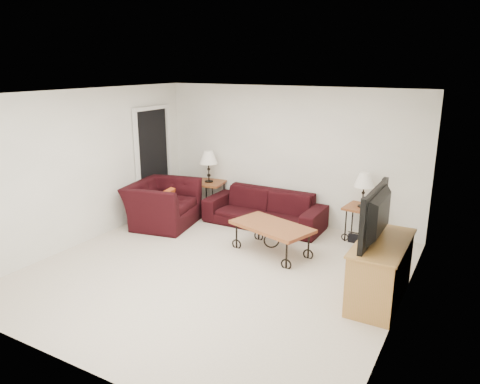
{
  "coord_description": "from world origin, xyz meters",
  "views": [
    {
      "loc": [
        3.19,
        -5.01,
        2.87
      ],
      "look_at": [
        0.0,
        0.7,
        1.0
      ],
      "focal_mm": 33.63,
      "sensor_mm": 36.0,
      "label": 1
    }
  ],
  "objects_px": {
    "lamp_right": "(363,190)",
    "armchair": "(163,204)",
    "lamp_left": "(209,167)",
    "coffee_table": "(272,239)",
    "television": "(384,215)",
    "sofa": "(264,209)",
    "side_table_right": "(361,223)",
    "side_table_left": "(209,197)",
    "tv_stand": "(380,271)",
    "backpack": "(357,234)"
  },
  "relations": [
    {
      "from": "lamp_left",
      "to": "armchair",
      "type": "distance_m",
      "value": 1.22
    },
    {
      "from": "side_table_left",
      "to": "side_table_right",
      "type": "height_order",
      "value": "side_table_left"
    },
    {
      "from": "lamp_right",
      "to": "television",
      "type": "xyz_separation_m",
      "value": [
        0.71,
        -1.9,
        0.25
      ]
    },
    {
      "from": "lamp_left",
      "to": "lamp_right",
      "type": "xyz_separation_m",
      "value": [
        3.04,
        -0.0,
        -0.06
      ]
    },
    {
      "from": "television",
      "to": "coffee_table",
      "type": "bearing_deg",
      "value": -109.9
    },
    {
      "from": "coffee_table",
      "to": "lamp_right",
      "type": "bearing_deg",
      "value": 49.7
    },
    {
      "from": "sofa",
      "to": "side_table_left",
      "type": "bearing_deg",
      "value": 172.18
    },
    {
      "from": "tv_stand",
      "to": "backpack",
      "type": "height_order",
      "value": "tv_stand"
    },
    {
      "from": "sofa",
      "to": "armchair",
      "type": "distance_m",
      "value": 1.86
    },
    {
      "from": "sofa",
      "to": "side_table_right",
      "type": "xyz_separation_m",
      "value": [
        1.73,
        0.18,
        -0.03
      ]
    },
    {
      "from": "sofa",
      "to": "lamp_right",
      "type": "xyz_separation_m",
      "value": [
        1.73,
        0.18,
        0.55
      ]
    },
    {
      "from": "lamp_right",
      "to": "side_table_right",
      "type": "bearing_deg",
      "value": 0.0
    },
    {
      "from": "sofa",
      "to": "tv_stand",
      "type": "relative_size",
      "value": 1.68
    },
    {
      "from": "coffee_table",
      "to": "television",
      "type": "height_order",
      "value": "television"
    },
    {
      "from": "armchair",
      "to": "backpack",
      "type": "height_order",
      "value": "armchair"
    },
    {
      "from": "side_table_right",
      "to": "armchair",
      "type": "distance_m",
      "value": 3.53
    },
    {
      "from": "side_table_left",
      "to": "coffee_table",
      "type": "distance_m",
      "value": 2.34
    },
    {
      "from": "coffee_table",
      "to": "backpack",
      "type": "relative_size",
      "value": 2.85
    },
    {
      "from": "television",
      "to": "backpack",
      "type": "height_order",
      "value": "television"
    },
    {
      "from": "lamp_right",
      "to": "coffee_table",
      "type": "height_order",
      "value": "lamp_right"
    },
    {
      "from": "sofa",
      "to": "backpack",
      "type": "height_order",
      "value": "sofa"
    },
    {
      "from": "lamp_left",
      "to": "coffee_table",
      "type": "xyz_separation_m",
      "value": [
        1.97,
        -1.26,
        -0.7
      ]
    },
    {
      "from": "tv_stand",
      "to": "side_table_left",
      "type": "bearing_deg",
      "value": 153.27
    },
    {
      "from": "sofa",
      "to": "side_table_left",
      "type": "height_order",
      "value": "sofa"
    },
    {
      "from": "sofa",
      "to": "coffee_table",
      "type": "relative_size",
      "value": 1.75
    },
    {
      "from": "television",
      "to": "backpack",
      "type": "bearing_deg",
      "value": -156.46
    },
    {
      "from": "sofa",
      "to": "coffee_table",
      "type": "xyz_separation_m",
      "value": [
        0.66,
        -1.08,
        -0.09
      ]
    },
    {
      "from": "sofa",
      "to": "side_table_left",
      "type": "xyz_separation_m",
      "value": [
        -1.31,
        0.18,
        -0.01
      ]
    },
    {
      "from": "side_table_right",
      "to": "lamp_left",
      "type": "bearing_deg",
      "value": 180.0
    },
    {
      "from": "lamp_right",
      "to": "backpack",
      "type": "xyz_separation_m",
      "value": [
        0.04,
        -0.35,
        -0.65
      ]
    },
    {
      "from": "armchair",
      "to": "backpack",
      "type": "bearing_deg",
      "value": -89.28
    },
    {
      "from": "side_table_left",
      "to": "backpack",
      "type": "distance_m",
      "value": 3.1
    },
    {
      "from": "armchair",
      "to": "lamp_left",
      "type": "bearing_deg",
      "value": -28.34
    },
    {
      "from": "side_table_left",
      "to": "armchair",
      "type": "height_order",
      "value": "armchair"
    },
    {
      "from": "lamp_left",
      "to": "lamp_right",
      "type": "distance_m",
      "value": 3.04
    },
    {
      "from": "television",
      "to": "side_table_right",
      "type": "bearing_deg",
      "value": -159.39
    },
    {
      "from": "sofa",
      "to": "side_table_right",
      "type": "bearing_deg",
      "value": 5.94
    },
    {
      "from": "side_table_right",
      "to": "side_table_left",
      "type": "bearing_deg",
      "value": 180.0
    },
    {
      "from": "side_table_left",
      "to": "lamp_left",
      "type": "bearing_deg",
      "value": 0.0
    },
    {
      "from": "sofa",
      "to": "armchair",
      "type": "height_order",
      "value": "armchair"
    },
    {
      "from": "lamp_right",
      "to": "coffee_table",
      "type": "distance_m",
      "value": 1.77
    },
    {
      "from": "lamp_right",
      "to": "television",
      "type": "distance_m",
      "value": 2.05
    },
    {
      "from": "side_table_left",
      "to": "tv_stand",
      "type": "bearing_deg",
      "value": -26.73
    },
    {
      "from": "sofa",
      "to": "coffee_table",
      "type": "height_order",
      "value": "sofa"
    },
    {
      "from": "lamp_right",
      "to": "tv_stand",
      "type": "bearing_deg",
      "value": -68.86
    },
    {
      "from": "sofa",
      "to": "backpack",
      "type": "xyz_separation_m",
      "value": [
        1.77,
        -0.17,
        -0.1
      ]
    },
    {
      "from": "side_table_right",
      "to": "coffee_table",
      "type": "distance_m",
      "value": 1.65
    },
    {
      "from": "lamp_left",
      "to": "backpack",
      "type": "distance_m",
      "value": 3.18
    },
    {
      "from": "side_table_right",
      "to": "lamp_right",
      "type": "relative_size",
      "value": 1.0
    },
    {
      "from": "lamp_right",
      "to": "armchair",
      "type": "xyz_separation_m",
      "value": [
        -3.37,
        -1.05,
        -0.47
      ]
    }
  ]
}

